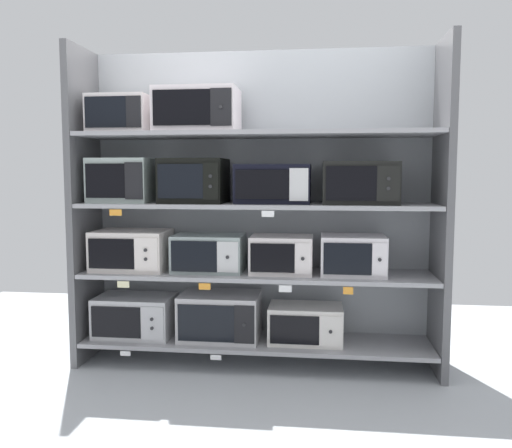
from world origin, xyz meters
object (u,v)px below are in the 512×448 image
at_px(microwave_5, 282,254).
at_px(microwave_10, 360,183).
at_px(microwave_11, 121,115).
at_px(microwave_1, 220,316).
at_px(microwave_9, 273,184).
at_px(microwave_2, 306,324).
at_px(microwave_8, 194,181).
at_px(microwave_6, 353,255).
at_px(microwave_12, 197,111).
at_px(microwave_0, 135,316).
at_px(microwave_3, 132,250).
at_px(microwave_4, 209,253).
at_px(microwave_7, 124,180).

height_order(microwave_5, microwave_10, microwave_10).
bearing_deg(microwave_10, microwave_11, -180.00).
relative_size(microwave_1, microwave_9, 1.10).
xyz_separation_m(microwave_1, microwave_5, (0.45, 0.00, 0.47)).
bearing_deg(microwave_9, microwave_2, -0.03).
height_order(microwave_8, microwave_11, microwave_11).
xyz_separation_m(microwave_5, microwave_6, (0.50, -0.00, 0.01)).
relative_size(microwave_5, microwave_10, 0.87).
bearing_deg(microwave_11, microwave_12, 0.01).
xyz_separation_m(microwave_9, microwave_10, (0.60, -0.00, 0.01)).
bearing_deg(microwave_12, microwave_11, -179.99).
bearing_deg(microwave_2, microwave_12, -180.00).
distance_m(microwave_10, microwave_11, 1.77).
height_order(microwave_0, microwave_8, microwave_8).
relative_size(microwave_3, microwave_11, 1.25).
height_order(microwave_8, microwave_10, microwave_8).
bearing_deg(microwave_10, microwave_0, 180.00).
distance_m(microwave_0, microwave_4, 0.74).
bearing_deg(microwave_11, microwave_9, 0.01).
distance_m(microwave_3, microwave_6, 1.61).
xyz_separation_m(microwave_3, microwave_6, (1.61, -0.00, -0.01)).
xyz_separation_m(microwave_7, microwave_10, (1.70, -0.00, -0.01)).
bearing_deg(microwave_9, microwave_12, -179.98).
bearing_deg(microwave_11, microwave_8, 0.02).
distance_m(microwave_3, microwave_9, 1.16).
xyz_separation_m(microwave_6, microwave_12, (-1.11, 0.00, 1.02)).
relative_size(microwave_11, microwave_12, 0.74).
bearing_deg(microwave_5, microwave_11, -179.99).
bearing_deg(microwave_11, microwave_0, 0.13).
distance_m(microwave_1, microwave_3, 0.82).
xyz_separation_m(microwave_1, microwave_12, (-0.15, 0.00, 1.49)).
distance_m(microwave_4, microwave_5, 0.53).
bearing_deg(microwave_1, microwave_9, 0.03).
xyz_separation_m(microwave_9, microwave_11, (-1.10, -0.00, 0.50)).
relative_size(microwave_5, microwave_12, 0.76).
distance_m(microwave_1, microwave_2, 0.63).
bearing_deg(microwave_11, microwave_5, 0.01).
bearing_deg(microwave_8, microwave_4, -0.12).
xyz_separation_m(microwave_3, microwave_10, (1.65, -0.00, 0.50)).
distance_m(microwave_0, microwave_1, 0.65).
height_order(microwave_6, microwave_10, microwave_10).
bearing_deg(microwave_10, microwave_6, -179.99).
relative_size(microwave_6, microwave_8, 1.00).
height_order(microwave_10, microwave_11, microwave_11).
xyz_separation_m(microwave_11, microwave_12, (0.56, 0.00, 0.02)).
distance_m(microwave_10, microwave_12, 1.25).
bearing_deg(microwave_8, microwave_6, -0.01).
bearing_deg(microwave_8, microwave_10, -0.01).
bearing_deg(microwave_1, microwave_6, -0.00).
height_order(microwave_7, microwave_12, microwave_12).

